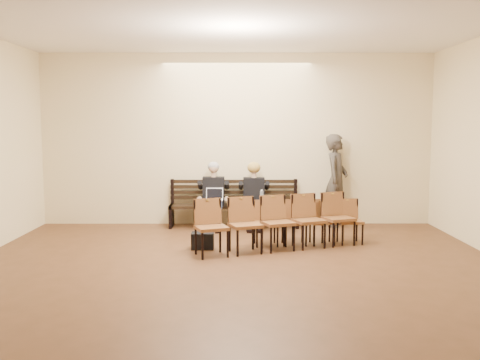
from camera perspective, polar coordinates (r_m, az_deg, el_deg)
The scene contains 11 objects.
ground at distance 6.34m, azimuth -0.45°, elevation -13.07°, with size 10.00×10.00×0.00m, color #58341E.
room_walls at distance 6.79m, azimuth -0.44°, elevation 9.94°, with size 8.02×10.01×3.51m.
bench at distance 10.80m, azimuth -0.66°, elevation -3.84°, with size 2.60×0.90×0.45m, color black.
seated_man at distance 10.63m, azimuth -2.85°, elevation -1.73°, with size 0.53×0.74×1.28m, color black, non-canonical shape.
seated_woman at distance 10.62m, azimuth 1.50°, elevation -1.92°, with size 0.52×0.72×1.21m, color black, non-canonical shape.
laptop at distance 10.43m, azimuth -2.76°, elevation -2.27°, with size 0.33×0.26×0.24m, color silver.
water_bottle at distance 10.39m, azimuth 2.32°, elevation -2.35°, with size 0.07×0.07×0.23m, color silver.
bag at distance 8.96m, azimuth -4.01°, elevation -6.48°, with size 0.37×0.25×0.27m, color black.
passerby at distance 10.97m, azimuth 10.24°, elevation 0.69°, with size 0.78×0.52×2.15m, color #38332E.
chair_row_front at distance 9.29m, azimuth 7.30°, elevation -4.50°, with size 1.88×0.42×0.77m, color brown.
chair_row_back at distance 8.82m, azimuth 4.06°, elevation -4.60°, with size 2.76×0.49×0.90m, color brown.
Camera 1 is at (0.03, -5.99, 2.07)m, focal length 40.00 mm.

